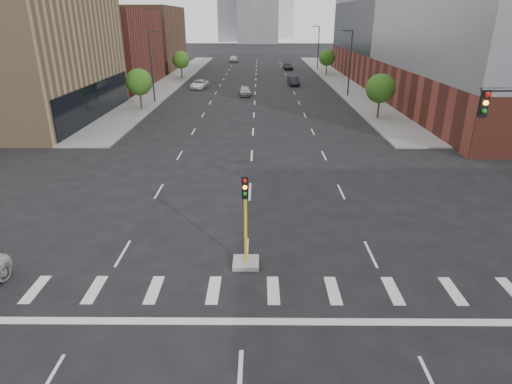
{
  "coord_description": "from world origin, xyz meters",
  "views": [
    {
      "loc": [
        0.58,
        -8.01,
        10.55
      ],
      "look_at": [
        0.45,
        11.77,
        2.5
      ],
      "focal_mm": 30.0,
      "sensor_mm": 36.0,
      "label": 1
    }
  ],
  "objects_px": {
    "median_traffic_signal": "(246,246)",
    "car_far_left": "(199,84)",
    "car_deep_right": "(288,66)",
    "car_mid_right": "(293,81)",
    "car_distant": "(233,59)",
    "car_near_left": "(245,91)"
  },
  "relations": [
    {
      "from": "car_far_left",
      "to": "car_deep_right",
      "type": "relative_size",
      "value": 1.01
    },
    {
      "from": "car_mid_right",
      "to": "car_deep_right",
      "type": "xyz_separation_m",
      "value": [
        0.57,
        24.05,
        -0.06
      ]
    },
    {
      "from": "car_far_left",
      "to": "car_distant",
      "type": "distance_m",
      "value": 45.31
    },
    {
      "from": "car_mid_right",
      "to": "car_distant",
      "type": "distance_m",
      "value": 43.5
    },
    {
      "from": "median_traffic_signal",
      "to": "car_mid_right",
      "type": "height_order",
      "value": "median_traffic_signal"
    },
    {
      "from": "car_mid_right",
      "to": "car_deep_right",
      "type": "distance_m",
      "value": 24.05
    },
    {
      "from": "median_traffic_signal",
      "to": "car_distant",
      "type": "bearing_deg",
      "value": 93.5
    },
    {
      "from": "car_near_left",
      "to": "car_deep_right",
      "type": "distance_m",
      "value": 35.36
    },
    {
      "from": "median_traffic_signal",
      "to": "car_near_left",
      "type": "relative_size",
      "value": 1.05
    },
    {
      "from": "median_traffic_signal",
      "to": "car_far_left",
      "type": "distance_m",
      "value": 54.36
    },
    {
      "from": "median_traffic_signal",
      "to": "car_far_left",
      "type": "xyz_separation_m",
      "value": [
        -9.08,
        53.59,
        -0.31
      ]
    },
    {
      "from": "car_mid_right",
      "to": "car_far_left",
      "type": "xyz_separation_m",
      "value": [
        -15.48,
        -3.52,
        -0.08
      ]
    },
    {
      "from": "car_near_left",
      "to": "car_far_left",
      "type": "height_order",
      "value": "car_near_left"
    },
    {
      "from": "median_traffic_signal",
      "to": "car_deep_right",
      "type": "height_order",
      "value": "median_traffic_signal"
    },
    {
      "from": "car_near_left",
      "to": "car_far_left",
      "type": "bearing_deg",
      "value": 133.64
    },
    {
      "from": "car_distant",
      "to": "car_deep_right",
      "type": "bearing_deg",
      "value": -54.81
    },
    {
      "from": "car_mid_right",
      "to": "car_distant",
      "type": "height_order",
      "value": "car_distant"
    },
    {
      "from": "car_deep_right",
      "to": "car_near_left",
      "type": "bearing_deg",
      "value": -108.92
    },
    {
      "from": "car_mid_right",
      "to": "car_near_left",
      "type": "bearing_deg",
      "value": -131.64
    },
    {
      "from": "car_near_left",
      "to": "car_deep_right",
      "type": "height_order",
      "value": "car_near_left"
    },
    {
      "from": "car_deep_right",
      "to": "car_mid_right",
      "type": "bearing_deg",
      "value": -96.42
    },
    {
      "from": "car_mid_right",
      "to": "car_far_left",
      "type": "relative_size",
      "value": 0.94
    }
  ]
}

